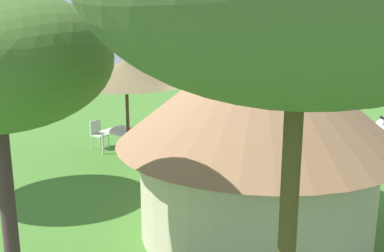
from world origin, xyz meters
TOP-DOWN VIEW (x-y plane):
  - ground_plane at (0.00, 0.00)m, footprint 36.00×36.00m
  - thatched_hut at (-2.04, 3.93)m, footprint 5.38×5.38m
  - shade_umbrella at (2.93, 0.71)m, footprint 3.42×3.42m
  - patio_dining_table at (2.93, 0.71)m, footprint 1.63×1.21m
  - patio_chair_near_lawn at (4.19, 0.51)m, footprint 0.48×0.50m
  - patio_chair_west_end at (1.68, 0.95)m, footprint 0.50×0.51m
  - guest_beside_umbrella at (1.67, -0.51)m, footprint 0.57×0.21m
  - standing_watcher at (-1.81, -1.80)m, footprint 0.46×0.53m
  - striped_lounge_chair at (-1.07, -0.73)m, footprint 0.66×0.88m
  - zebra_nearest_camera at (0.37, -2.37)m, footprint 1.61×1.87m
  - zebra_by_umbrella at (-3.55, -0.73)m, footprint 1.88×1.44m
  - brick_patio_kerb at (2.29, -3.82)m, footprint 2.04×2.41m

SIDE VIEW (x-z plane):
  - ground_plane at x=0.00m, z-range 0.00..0.00m
  - brick_patio_kerb at x=2.29m, z-range 0.00..0.08m
  - striped_lounge_chair at x=-1.07m, z-range -0.06..0.57m
  - patio_chair_near_lawn at x=4.19m, z-range 0.07..0.97m
  - patio_chair_west_end at x=1.68m, z-range 0.07..0.97m
  - patio_dining_table at x=2.93m, z-range 0.29..1.03m
  - guest_beside_umbrella at x=1.67m, z-range 0.16..1.75m
  - zebra_by_umbrella at x=-3.55m, z-range 0.22..1.74m
  - zebra_nearest_camera at x=0.37m, z-range 0.23..1.78m
  - standing_watcher at x=-1.81m, z-range 0.18..1.95m
  - thatched_hut at x=-2.04m, z-range 0.17..4.14m
  - shade_umbrella at x=2.93m, z-range 1.08..3.96m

